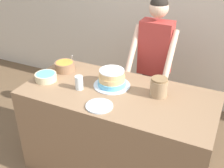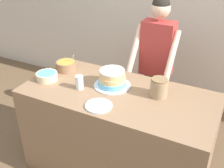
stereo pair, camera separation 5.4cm
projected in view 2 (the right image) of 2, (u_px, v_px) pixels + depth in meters
The scene contains 9 objects.
wall_back at pixel (174, 7), 3.45m from camera, with size 10.00×0.05×2.60m.
counter at pixel (118, 134), 2.66m from camera, with size 1.69×0.80×0.91m.
person_baker at pixel (157, 55), 2.95m from camera, with size 0.45×0.43×1.60m.
cake at pixel (112, 79), 2.50m from camera, with size 0.33×0.33×0.16m.
frosting_bowl_orange at pixel (66, 66), 2.79m from camera, with size 0.19×0.19×0.17m.
frosting_bowl_blue at pixel (47, 76), 2.62m from camera, with size 0.20×0.20×0.07m.
drinking_glass at pixel (79, 82), 2.46m from camera, with size 0.07×0.07×0.12m.
ceramic_plate at pixel (99, 106), 2.24m from camera, with size 0.22×0.22×0.01m.
stoneware_jar at pixel (159, 88), 2.34m from camera, with size 0.15×0.15×0.16m.
Camera 2 is at (0.89, -1.48, 2.17)m, focal length 45.00 mm.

